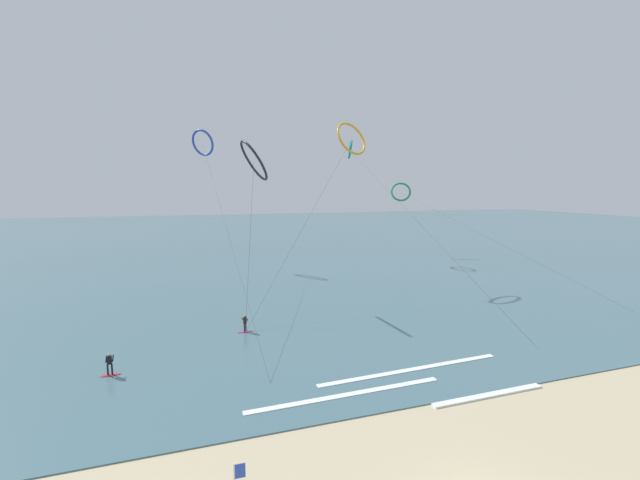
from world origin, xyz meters
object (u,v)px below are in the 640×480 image
surfer_crimson (110,366)px  surfer_magenta (245,324)px  kite_cobalt (203,143)px  kite_teal (350,150)px  kite_amber (351,139)px  kite_emerald (401,192)px  kite_charcoal (254,161)px

surfer_crimson → surfer_magenta: bearing=-152.5°
surfer_crimson → kite_cobalt: 48.27m
surfer_magenta → kite_teal: 47.07m
kite_cobalt → kite_amber: bearing=179.5°
kite_emerald → kite_cobalt: size_ratio=1.03×
kite_charcoal → kite_cobalt: bearing=5.5°
surfer_crimson → kite_charcoal: kite_charcoal is taller
kite_emerald → surfer_crimson: bearing=-116.3°
kite_emerald → kite_charcoal: bearing=-120.1°
surfer_magenta → kite_amber: kite_amber is taller
kite_amber → kite_cobalt: kite_cobalt is taller
surfer_magenta → kite_emerald: size_ratio=0.03×
surfer_crimson → surfer_magenta: 12.08m
kite_emerald → kite_charcoal: 43.36m
kite_amber → kite_emerald: kite_amber is taller
surfer_magenta → kite_charcoal: kite_charcoal is taller
surfer_magenta → kite_amber: (17.58, 16.92, 19.89)m
kite_amber → kite_charcoal: (-14.99, -7.18, -3.89)m
kite_charcoal → kite_cobalt: kite_cobalt is taller
kite_amber → kite_charcoal: 17.07m
kite_cobalt → surfer_magenta: bearing=138.0°
kite_teal → kite_amber: size_ratio=2.10×
kite_teal → kite_amber: 19.09m
surfer_magenta → kite_cobalt: size_ratio=0.03×
kite_amber → surfer_crimson: bearing=-164.2°
kite_emerald → kite_cobalt: (-38.83, 0.45, 8.58)m
surfer_magenta → kite_charcoal: 18.91m
surfer_crimson → surfer_magenta: same height
kite_teal → kite_cobalt: kite_cobalt is taller
surfer_crimson → kite_amber: 41.33m
kite_teal → kite_emerald: (11.99, 1.71, -8.02)m
kite_amber → kite_cobalt: bearing=111.6°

